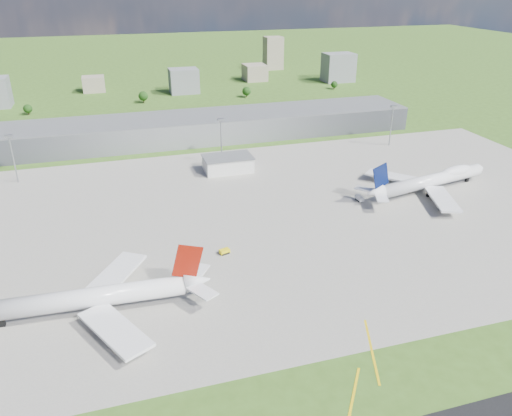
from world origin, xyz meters
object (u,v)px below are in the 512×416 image
object	(u,v)px
airliner_blue_quad	(432,180)
van_white_far	(409,189)
airliner_red_twin	(94,298)
van_white_near	(359,199)
tug_yellow	(225,252)

from	to	relation	value
airliner_blue_quad	van_white_far	distance (m)	11.96
airliner_red_twin	airliner_blue_quad	world-z (taller)	airliner_red_twin
airliner_red_twin	van_white_near	xyz separation A→B (m)	(122.66, 55.18, -4.38)
van_white_near	van_white_far	bearing A→B (deg)	-86.25
tug_yellow	van_white_far	world-z (taller)	van_white_far
airliner_red_twin	airliner_blue_quad	xyz separation A→B (m)	(162.83, 56.00, 0.08)
airliner_blue_quad	van_white_near	bearing A→B (deg)	169.62
airliner_red_twin	airliner_blue_quad	distance (m)	172.19
van_white_near	van_white_far	distance (m)	29.49
airliner_blue_quad	van_white_near	world-z (taller)	airliner_blue_quad
airliner_red_twin	van_white_far	xyz separation A→B (m)	(151.99, 58.29, -4.44)
airliner_red_twin	van_white_far	bearing A→B (deg)	-156.46
airliner_blue_quad	van_white_far	xyz separation A→B (m)	(-10.84, 2.29, -4.52)
tug_yellow	van_white_near	bearing A→B (deg)	6.06
van_white_far	tug_yellow	bearing A→B (deg)	166.87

